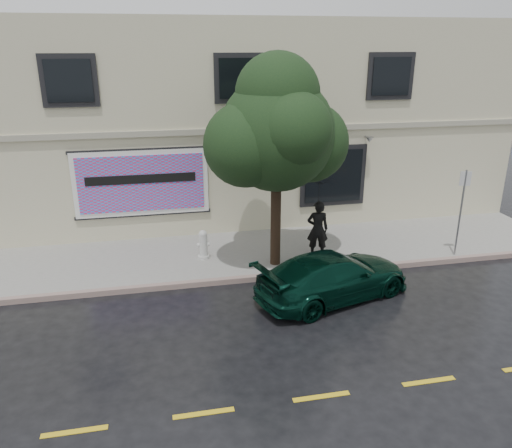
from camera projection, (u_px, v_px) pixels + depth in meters
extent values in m
plane|color=black|center=(276.00, 306.00, 12.53)|extent=(90.00, 90.00, 0.00)
cube|color=gray|center=(251.00, 253.00, 15.50)|extent=(20.00, 3.50, 0.15)
cube|color=slate|center=(263.00, 277.00, 13.89)|extent=(20.00, 0.18, 0.16)
cube|color=gold|center=(321.00, 396.00, 9.31)|extent=(19.00, 0.12, 0.01)
cube|color=beige|center=(223.00, 116.00, 19.62)|extent=(20.00, 8.00, 7.00)
cube|color=#9E9984|center=(240.00, 130.00, 15.87)|extent=(20.00, 0.12, 0.18)
cube|color=black|center=(333.00, 176.00, 17.04)|extent=(2.30, 0.10, 2.10)
cube|color=black|center=(334.00, 176.00, 16.99)|extent=(2.00, 0.05, 1.80)
cube|color=black|center=(69.00, 81.00, 14.31)|extent=(1.30, 0.05, 1.20)
cube|color=black|center=(240.00, 78.00, 15.26)|extent=(1.30, 0.05, 1.20)
cube|color=black|center=(391.00, 76.00, 16.22)|extent=(1.30, 0.05, 1.20)
cube|color=white|center=(141.00, 183.00, 15.76)|extent=(4.20, 0.06, 2.10)
cube|color=#CA2C6A|center=(141.00, 183.00, 15.72)|extent=(3.90, 0.04, 1.80)
cube|color=black|center=(144.00, 214.00, 16.14)|extent=(4.30, 0.10, 0.10)
cube|color=black|center=(139.00, 150.00, 15.43)|extent=(4.30, 0.10, 0.10)
cube|color=black|center=(141.00, 179.00, 15.64)|extent=(3.40, 0.02, 0.28)
imported|color=black|center=(334.00, 276.00, 12.75)|extent=(4.54, 3.02, 1.22)
imported|color=black|center=(318.00, 229.00, 14.78)|extent=(0.70, 0.53, 1.75)
imported|color=black|center=(319.00, 188.00, 14.35)|extent=(1.12, 1.12, 0.79)
cylinder|color=#302015|center=(276.00, 220.00, 14.14)|extent=(0.29, 0.29, 2.67)
sphere|color=black|center=(277.00, 134.00, 13.31)|extent=(3.11, 3.11, 3.11)
cylinder|color=beige|center=(204.00, 257.00, 14.94)|extent=(0.34, 0.34, 0.09)
cylinder|color=beige|center=(203.00, 245.00, 14.82)|extent=(0.25, 0.25, 0.63)
sphere|color=beige|center=(203.00, 234.00, 14.69)|extent=(0.25, 0.25, 0.25)
cylinder|color=beige|center=(203.00, 245.00, 14.81)|extent=(0.37, 0.11, 0.11)
cylinder|color=gray|center=(460.00, 214.00, 14.74)|extent=(0.06, 0.06, 2.64)
cube|color=silver|center=(465.00, 179.00, 14.38)|extent=(0.32, 0.09, 0.43)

